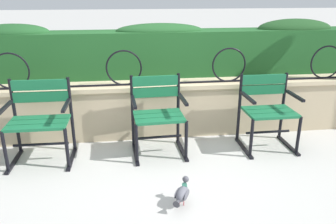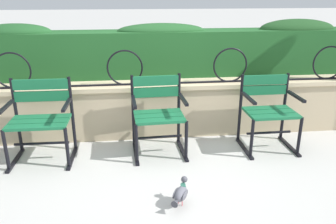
{
  "view_description": "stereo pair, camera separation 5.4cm",
  "coord_description": "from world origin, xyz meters",
  "px_view_note": "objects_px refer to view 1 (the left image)",
  "views": [
    {
      "loc": [
        -0.42,
        -3.1,
        1.73
      ],
      "look_at": [
        0.0,
        0.11,
        0.55
      ],
      "focal_mm": 36.13,
      "sensor_mm": 36.0,
      "label": 1
    },
    {
      "loc": [
        -0.37,
        -3.11,
        1.73
      ],
      "look_at": [
        0.0,
        0.11,
        0.55
      ],
      "focal_mm": 36.13,
      "sensor_mm": 36.0,
      "label": 2
    }
  ],
  "objects_px": {
    "park_chair_right": "(267,109)",
    "pigeon_near_chairs": "(182,193)",
    "park_chair_centre": "(158,113)",
    "park_chair_left": "(40,118)"
  },
  "relations": [
    {
      "from": "park_chair_right",
      "to": "pigeon_near_chairs",
      "type": "bearing_deg",
      "value": -138.05
    },
    {
      "from": "park_chair_centre",
      "to": "park_chair_right",
      "type": "bearing_deg",
      "value": -0.99
    },
    {
      "from": "park_chair_left",
      "to": "pigeon_near_chairs",
      "type": "distance_m",
      "value": 1.73
    },
    {
      "from": "pigeon_near_chairs",
      "to": "park_chair_centre",
      "type": "bearing_deg",
      "value": 95.12
    },
    {
      "from": "park_chair_centre",
      "to": "park_chair_right",
      "type": "distance_m",
      "value": 1.25
    },
    {
      "from": "park_chair_centre",
      "to": "park_chair_right",
      "type": "height_order",
      "value": "park_chair_centre"
    },
    {
      "from": "park_chair_left",
      "to": "park_chair_centre",
      "type": "height_order",
      "value": "park_chair_left"
    },
    {
      "from": "park_chair_right",
      "to": "park_chair_centre",
      "type": "bearing_deg",
      "value": 179.01
    },
    {
      "from": "park_chair_left",
      "to": "pigeon_near_chairs",
      "type": "height_order",
      "value": "park_chair_left"
    },
    {
      "from": "park_chair_right",
      "to": "pigeon_near_chairs",
      "type": "height_order",
      "value": "park_chair_right"
    }
  ]
}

